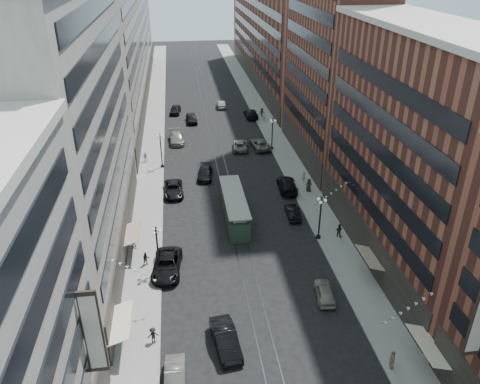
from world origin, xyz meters
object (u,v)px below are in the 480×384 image
streetcar (234,208)px  car_13 (192,118)px  pedestrian_7 (339,230)px  pedestrian_extra_0 (153,335)px  car_4 (324,292)px  pedestrian_6 (145,157)px  car_9 (175,109)px  car_12 (251,113)px  car_1 (175,379)px  car_extra_1 (240,145)px  car_extra_0 (287,184)px  car_7 (174,189)px  pedestrian_5 (133,240)px  car_5 (226,339)px  car_extra_2 (205,173)px  lamppost_sw_far (158,248)px  lamppost_se_mid (272,133)px  pedestrian_9 (262,113)px  pedestrian_extra_2 (264,117)px  lamppost_sw_mid (161,149)px  car_10 (293,212)px  pedestrian_extra_1 (309,185)px  car_14 (221,104)px  pedestrian_4 (392,359)px  pedestrian_2 (146,259)px  pedestrian_8 (304,176)px  lamppost_se_far (320,216)px  car_2 (167,265)px

streetcar → car_13: (-3.69, 38.04, -0.65)m
pedestrian_7 → pedestrian_extra_0: bearing=69.9°
car_4 → pedestrian_6: 40.30m
car_9 → car_12: bearing=-9.4°
car_1 → car_extra_1: bearing=77.8°
car_1 → car_extra_0: bearing=64.5°
car_7 → pedestrian_5: 13.53m
car_5 → car_extra_2: (0.60, 33.74, -0.13)m
lamppost_sw_far → pedestrian_6: 29.68m
lamppost_sw_far → car_extra_1: 35.58m
car_9 → car_extra_1: car_9 is taller
lamppost_se_mid → car_9: lamppost_se_mid is taller
lamppost_se_mid → car_12: bearing=92.6°
pedestrian_9 → car_12: bearing=153.7°
pedestrian_6 → car_extra_2: pedestrian_6 is taller
car_13 → pedestrian_extra_2: (14.18, -1.43, 0.05)m
streetcar → pedestrian_9: 40.57m
lamppost_sw_mid → pedestrian_5: (-3.03, -21.84, -2.14)m
car_10 → pedestrian_extra_1: pedestrian_extra_1 is taller
lamppost_se_mid → pedestrian_extra_1: bearing=-82.8°
car_4 → car_10: size_ratio=1.01×
lamppost_sw_mid → car_13: (5.51, 21.09, -2.24)m
pedestrian_extra_0 → pedestrian_extra_1: (20.82, 25.82, 0.20)m
car_10 → car_extra_2: 16.57m
car_9 → car_10: 47.10m
car_9 → pedestrian_7: bearing=-62.0°
car_14 → pedestrian_6: (-14.90, -27.55, 0.20)m
lamppost_sw_far → car_7: bearing=84.6°
lamppost_sw_mid → pedestrian_4: bearing=-66.2°
car_7 → car_13: car_13 is taller
car_7 → pedestrian_2: bearing=-102.1°
car_14 → pedestrian_7: 53.72m
lamppost_sw_mid → lamppost_se_mid: 19.07m
car_7 → pedestrian_9: pedestrian_9 is taller
streetcar → pedestrian_7: size_ratio=6.92×
lamppost_se_mid → car_1: lamppost_se_mid is taller
car_4 → pedestrian_6: bearing=-55.1°
car_14 → car_extra_2: 35.09m
pedestrian_6 → car_extra_0: size_ratio=0.27×
streetcar → car_extra_2: size_ratio=2.30×
car_9 → pedestrian_8: pedestrian_8 is taller
lamppost_se_far → car_2: 18.18m
car_1 → streetcar: bearing=74.2°
car_4 → pedestrian_4: size_ratio=2.30×
pedestrian_9 → car_10: bearing=-110.8°
pedestrian_7 → pedestrian_4: bearing=120.5°
pedestrian_8 → car_1: bearing=24.7°
lamppost_se_far → car_5: 19.97m
pedestrian_2 → car_10: 19.74m
car_13 → pedestrian_8: 32.84m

